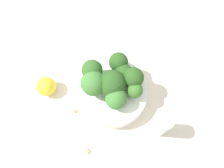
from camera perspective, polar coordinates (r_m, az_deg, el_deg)
The scene contains 14 objects.
ground_plane at distance 0.51m, azimuth 0.00°, elevation -3.04°, with size 3.00×3.00×0.00m, color beige.
bowl at distance 0.49m, azimuth 0.00°, elevation -2.28°, with size 0.16×0.16×0.04m, color white.
broccoli_floret_0 at distance 0.44m, azimuth 1.00°, elevation -3.92°, with size 0.05×0.05×0.05m.
broccoli_floret_1 at distance 0.45m, azimuth 0.00°, elevation 0.05°, with size 0.06×0.06×0.06m.
broccoli_floret_2 at distance 0.45m, azimuth -4.84°, elevation 0.11°, with size 0.05×0.05×0.06m.
broccoli_floret_3 at distance 0.47m, azimuth 1.70°, elevation 5.67°, with size 0.04×0.04×0.05m.
broccoli_floret_4 at distance 0.45m, azimuth 5.58°, elevation 1.42°, with size 0.04×0.04×0.06m.
broccoli_floret_5 at distance 0.46m, azimuth -5.18°, elevation 3.53°, with size 0.04×0.04×0.06m.
broccoli_floret_6 at distance 0.45m, azimuth 5.99°, elevation -1.72°, with size 0.03×0.03×0.04m.
broccoli_floret_7 at distance 0.47m, azimuth 3.07°, elevation 2.73°, with size 0.04×0.04×0.05m.
pepper_shaker at distance 0.46m, azimuth 12.87°, elevation -10.53°, with size 0.03×0.03×0.08m.
lemon_wedge at distance 0.52m, azimuth -16.80°, elevation -0.59°, with size 0.04×0.04×0.04m, color yellow.
almond_crumb_0 at distance 0.48m, azimuth -6.45°, elevation -17.00°, with size 0.01×0.01×0.01m, color tan.
almond_crumb_1 at distance 0.50m, azimuth -9.59°, elevation -6.95°, with size 0.01×0.01×0.01m, color olive.
Camera 1 is at (-0.17, 0.05, 0.48)m, focal length 35.00 mm.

